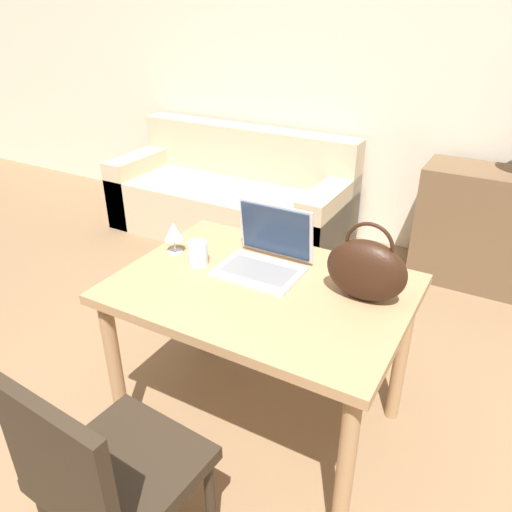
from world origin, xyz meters
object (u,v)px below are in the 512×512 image
couch (232,199)px  drinking_glass (198,253)px  chair (104,473)px  handbag (366,269)px  wine_glass (174,232)px  laptop (267,252)px

couch → drinking_glass: 2.00m
chair → handbag: bearing=66.9°
wine_glass → couch: bearing=114.4°
couch → handbag: bearing=-45.4°
laptop → drinking_glass: 0.29m
laptop → drinking_glass: size_ratio=3.31×
laptop → wine_glass: bearing=-168.3°
chair → drinking_glass: chair is taller
chair → drinking_glass: size_ratio=8.46×
couch → laptop: bearing=-53.6°
handbag → laptop: bearing=174.6°
couch → chair: bearing=-65.9°
couch → handbag: handbag is taller
chair → wine_glass: 1.01m
laptop → wine_glass: laptop is taller
chair → drinking_glass: bearing=109.3°
drinking_glass → wine_glass: bearing=166.1°
laptop → wine_glass: size_ratio=2.38×
drinking_glass → handbag: 0.70m
laptop → handbag: bearing=-5.4°
chair → laptop: laptop is taller
chair → laptop: (0.04, 0.95, 0.32)m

